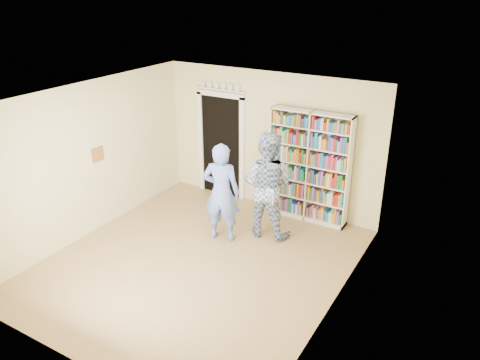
# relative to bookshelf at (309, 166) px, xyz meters

# --- Properties ---
(floor) EXTENTS (5.00, 5.00, 0.00)m
(floor) POSITION_rel_bookshelf_xyz_m (-0.91, -2.34, -1.07)
(floor) COLOR #A58050
(floor) RESTS_ON ground
(ceiling) EXTENTS (5.00, 5.00, 0.00)m
(ceiling) POSITION_rel_bookshelf_xyz_m (-0.91, -2.34, 1.63)
(ceiling) COLOR white
(ceiling) RESTS_ON wall_back
(wall_back) EXTENTS (4.50, 0.00, 4.50)m
(wall_back) POSITION_rel_bookshelf_xyz_m (-0.91, 0.16, 0.28)
(wall_back) COLOR beige
(wall_back) RESTS_ON floor
(wall_left) EXTENTS (0.00, 5.00, 5.00)m
(wall_left) POSITION_rel_bookshelf_xyz_m (-3.16, -2.34, 0.28)
(wall_left) COLOR beige
(wall_left) RESTS_ON floor
(wall_right) EXTENTS (0.00, 5.00, 5.00)m
(wall_right) POSITION_rel_bookshelf_xyz_m (1.34, -2.34, 0.28)
(wall_right) COLOR beige
(wall_right) RESTS_ON floor
(bookshelf) EXTENTS (1.53, 0.29, 2.11)m
(bookshelf) POSITION_rel_bookshelf_xyz_m (0.00, 0.00, 0.00)
(bookshelf) COLOR white
(bookshelf) RESTS_ON floor
(doorway) EXTENTS (1.10, 0.08, 2.43)m
(doorway) POSITION_rel_bookshelf_xyz_m (-2.01, 0.13, 0.11)
(doorway) COLOR black
(doorway) RESTS_ON floor
(wall_art) EXTENTS (0.03, 0.25, 0.25)m
(wall_art) POSITION_rel_bookshelf_xyz_m (-3.14, -2.14, 0.33)
(wall_art) COLOR brown
(wall_art) RESTS_ON wall_left
(man_blue) EXTENTS (0.74, 0.59, 1.77)m
(man_blue) POSITION_rel_bookshelf_xyz_m (-1.00, -1.47, -0.18)
(man_blue) COLOR #6987E9
(man_blue) RESTS_ON floor
(man_plaid) EXTENTS (1.00, 0.82, 1.92)m
(man_plaid) POSITION_rel_bookshelf_xyz_m (-0.41, -0.92, -0.11)
(man_plaid) COLOR #3459A0
(man_plaid) RESTS_ON floor
(paper_sheet) EXTENTS (0.19, 0.04, 0.26)m
(paper_sheet) POSITION_rel_bookshelf_xyz_m (-0.24, -1.17, -0.18)
(paper_sheet) COLOR white
(paper_sheet) RESTS_ON man_plaid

